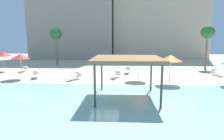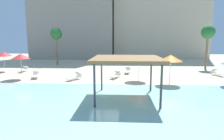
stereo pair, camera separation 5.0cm
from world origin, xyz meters
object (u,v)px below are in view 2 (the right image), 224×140
(lounge_chair_0, at_px, (217,73))
(palm_tree_1, at_px, (208,33))
(shade_pavilion, at_px, (127,60))
(beach_umbrella_orange_2, at_px, (171,58))
(lounge_chair_1, at_px, (75,77))
(beach_umbrella_red_6, at_px, (4,54))
(lounge_chair_5, at_px, (116,75))
(beach_umbrella_red_3, at_px, (21,56))
(lounge_chair_2, at_px, (24,69))
(palm_tree_0, at_px, (56,35))
(lounge_chair_4, at_px, (36,75))
(beach_umbrella_red_1, at_px, (139,58))
(lounge_chair_6, at_px, (128,71))

(lounge_chair_0, bearing_deg, palm_tree_1, 159.12)
(shade_pavilion, relative_size, beach_umbrella_orange_2, 1.70)
(lounge_chair_0, relative_size, lounge_chair_1, 1.02)
(beach_umbrella_red_6, xyz_separation_m, lounge_chair_5, (14.81, -3.69, -1.96))
(lounge_chair_5, bearing_deg, beach_umbrella_red_3, -63.37)
(shade_pavilion, height_order, lounge_chair_2, shade_pavilion)
(beach_umbrella_orange_2, height_order, palm_tree_1, palm_tree_1)
(beach_umbrella_orange_2, distance_m, beach_umbrella_red_6, 20.92)
(beach_umbrella_red_3, relative_size, palm_tree_0, 0.44)
(lounge_chair_4, height_order, palm_tree_0, palm_tree_0)
(beach_umbrella_red_1, distance_m, lounge_chair_5, 3.33)
(shade_pavilion, relative_size, lounge_chair_0, 2.37)
(lounge_chair_6, bearing_deg, beach_umbrella_red_1, 22.03)
(beach_umbrella_orange_2, bearing_deg, lounge_chair_6, 124.13)
(beach_umbrella_red_3, bearing_deg, lounge_chair_6, 18.42)
(beach_umbrella_red_6, relative_size, lounge_chair_1, 1.33)
(shade_pavilion, height_order, lounge_chair_6, shade_pavilion)
(lounge_chair_0, xyz_separation_m, lounge_chair_6, (-10.42, 0.88, 0.00))
(lounge_chair_6, relative_size, palm_tree_1, 0.32)
(shade_pavilion, relative_size, beach_umbrella_red_6, 1.80)
(beach_umbrella_red_1, xyz_separation_m, palm_tree_0, (-12.52, 11.73, 2.63))
(beach_umbrella_red_6, xyz_separation_m, lounge_chair_0, (26.60, -1.58, -1.96))
(palm_tree_0, bearing_deg, beach_umbrella_orange_2, -40.74)
(beach_umbrella_red_6, xyz_separation_m, lounge_chair_1, (10.57, -4.80, -1.96))
(beach_umbrella_red_1, relative_size, beach_umbrella_orange_2, 0.95)
(lounge_chair_0, bearing_deg, beach_umbrella_red_1, -81.43)
(beach_umbrella_red_1, xyz_separation_m, lounge_chair_5, (-2.40, 1.16, -2.00))
(lounge_chair_5, bearing_deg, lounge_chair_2, -83.95)
(palm_tree_1, bearing_deg, beach_umbrella_red_1, -140.00)
(beach_umbrella_red_1, height_order, lounge_chair_1, beach_umbrella_red_1)
(shade_pavilion, distance_m, lounge_chair_4, 12.13)
(beach_umbrella_orange_2, bearing_deg, palm_tree_1, 52.99)
(lounge_chair_5, bearing_deg, palm_tree_0, -114.25)
(beach_umbrella_red_1, height_order, beach_umbrella_orange_2, beach_umbrella_orange_2)
(beach_umbrella_red_3, xyz_separation_m, lounge_chair_1, (5.82, -0.29, -2.07))
(shade_pavilion, xyz_separation_m, lounge_chair_4, (-9.77, 6.77, -2.42))
(lounge_chair_1, height_order, lounge_chair_2, same)
(lounge_chair_4, bearing_deg, lounge_chair_6, 88.60)
(lounge_chair_0, bearing_deg, palm_tree_0, -121.77)
(lounge_chair_4, height_order, lounge_chair_5, same)
(lounge_chair_4, distance_m, lounge_chair_5, 8.78)
(shade_pavilion, height_order, palm_tree_1, palm_tree_1)
(shade_pavilion, height_order, lounge_chair_1, shade_pavilion)
(lounge_chair_4, xyz_separation_m, lounge_chair_6, (10.14, 3.39, 0.00))
(beach_umbrella_red_1, bearing_deg, lounge_chair_1, 179.52)
(palm_tree_0, bearing_deg, lounge_chair_1, -63.26)
(beach_umbrella_orange_2, height_order, lounge_chair_1, beach_umbrella_orange_2)
(lounge_chair_1, bearing_deg, beach_umbrella_red_1, 119.65)
(beach_umbrella_orange_2, distance_m, lounge_chair_4, 14.24)
(beach_umbrella_red_1, xyz_separation_m, lounge_chair_6, (-1.03, 4.15, -2.00))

